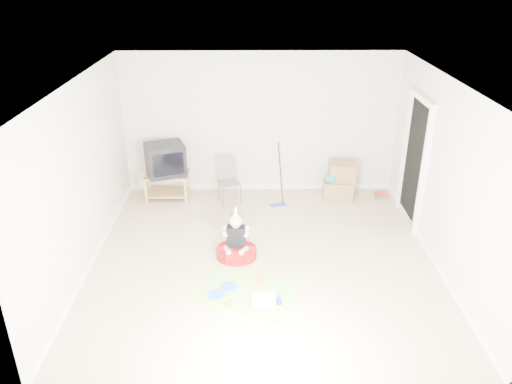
{
  "coord_description": "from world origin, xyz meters",
  "views": [
    {
      "loc": [
        -0.16,
        -6.27,
        4.01
      ],
      "look_at": [
        -0.1,
        0.4,
        0.9
      ],
      "focal_mm": 35.0,
      "sensor_mm": 36.0,
      "label": 1
    }
  ],
  "objects_px": {
    "tv_stand": "(167,184)",
    "folding_chair": "(229,183)",
    "birthday_cake": "(264,302)",
    "cardboard_boxes": "(339,181)",
    "seated_woman": "(236,247)",
    "crt_tv": "(165,159)"
  },
  "relations": [
    {
      "from": "cardboard_boxes",
      "to": "birthday_cake",
      "type": "height_order",
      "value": "cardboard_boxes"
    },
    {
      "from": "folding_chair",
      "to": "birthday_cake",
      "type": "xyz_separation_m",
      "value": [
        0.55,
        -2.97,
        -0.35
      ]
    },
    {
      "from": "crt_tv",
      "to": "tv_stand",
      "type": "bearing_deg",
      "value": 115.15
    },
    {
      "from": "crt_tv",
      "to": "seated_woman",
      "type": "height_order",
      "value": "crt_tv"
    },
    {
      "from": "tv_stand",
      "to": "cardboard_boxes",
      "type": "height_order",
      "value": "cardboard_boxes"
    },
    {
      "from": "cardboard_boxes",
      "to": "seated_woman",
      "type": "height_order",
      "value": "seated_woman"
    },
    {
      "from": "birthday_cake",
      "to": "tv_stand",
      "type": "bearing_deg",
      "value": 118.1
    },
    {
      "from": "cardboard_boxes",
      "to": "seated_woman",
      "type": "bearing_deg",
      "value": -131.79
    },
    {
      "from": "tv_stand",
      "to": "crt_tv",
      "type": "height_order",
      "value": "crt_tv"
    },
    {
      "from": "tv_stand",
      "to": "cardboard_boxes",
      "type": "xyz_separation_m",
      "value": [
        3.15,
        0.0,
        0.04
      ]
    },
    {
      "from": "crt_tv",
      "to": "cardboard_boxes",
      "type": "bearing_deg",
      "value": -19.78
    },
    {
      "from": "crt_tv",
      "to": "seated_woman",
      "type": "distance_m",
      "value": 2.5
    },
    {
      "from": "tv_stand",
      "to": "birthday_cake",
      "type": "bearing_deg",
      "value": -61.9
    },
    {
      "from": "crt_tv",
      "to": "cardboard_boxes",
      "type": "xyz_separation_m",
      "value": [
        3.15,
        0.0,
        -0.45
      ]
    },
    {
      "from": "folding_chair",
      "to": "seated_woman",
      "type": "relative_size",
      "value": 0.94
    },
    {
      "from": "tv_stand",
      "to": "cardboard_boxes",
      "type": "bearing_deg",
      "value": 0.06
    },
    {
      "from": "tv_stand",
      "to": "folding_chair",
      "type": "distance_m",
      "value": 1.17
    },
    {
      "from": "seated_woman",
      "to": "birthday_cake",
      "type": "relative_size",
      "value": 2.76
    },
    {
      "from": "folding_chair",
      "to": "cardboard_boxes",
      "type": "bearing_deg",
      "value": 5.95
    },
    {
      "from": "seated_woman",
      "to": "birthday_cake",
      "type": "height_order",
      "value": "seated_woman"
    },
    {
      "from": "folding_chair",
      "to": "birthday_cake",
      "type": "bearing_deg",
      "value": -79.53
    },
    {
      "from": "tv_stand",
      "to": "birthday_cake",
      "type": "xyz_separation_m",
      "value": [
        1.69,
        -3.17,
        -0.24
      ]
    }
  ]
}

